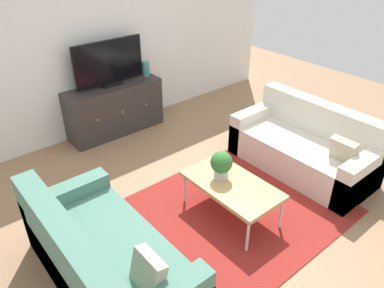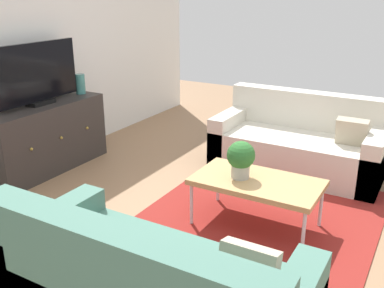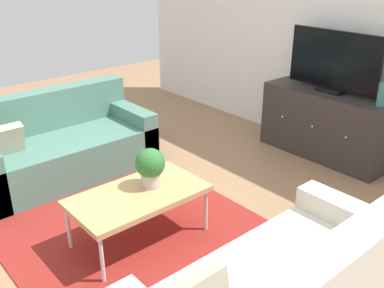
% 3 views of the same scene
% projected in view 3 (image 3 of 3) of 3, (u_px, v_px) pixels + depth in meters
% --- Properties ---
extents(ground_plane, '(10.00, 10.00, 0.00)m').
position_uv_depth(ground_plane, '(153.00, 229.00, 3.60)').
color(ground_plane, '#997251').
extents(wall_back, '(6.40, 0.12, 2.70)m').
position_uv_depth(wall_back, '(346.00, 29.00, 4.59)').
color(wall_back, white).
rests_on(wall_back, ground_plane).
extents(area_rug, '(2.50, 1.90, 0.01)m').
position_uv_depth(area_rug, '(138.00, 235.00, 3.51)').
color(area_rug, maroon).
rests_on(area_rug, ground_plane).
extents(couch_left_side, '(0.84, 1.74, 0.82)m').
position_uv_depth(couch_left_side, '(60.00, 148.00, 4.42)').
color(couch_left_side, '#4C7A6B').
rests_on(couch_left_side, ground_plane).
extents(coffee_table, '(0.57, 1.02, 0.42)m').
position_uv_depth(coffee_table, '(138.00, 197.00, 3.32)').
color(coffee_table, tan).
rests_on(coffee_table, ground_plane).
extents(potted_plant, '(0.23, 0.23, 0.31)m').
position_uv_depth(potted_plant, '(150.00, 166.00, 3.34)').
color(potted_plant, '#B7B2A8').
rests_on(potted_plant, coffee_table).
extents(tv_console, '(1.40, 0.47, 0.73)m').
position_uv_depth(tv_console, '(325.00, 125.00, 4.77)').
color(tv_console, '#332D2B').
rests_on(tv_console, ground_plane).
extents(flat_screen_tv, '(1.03, 0.16, 0.64)m').
position_uv_depth(flat_screen_tv, '(334.00, 62.00, 4.51)').
color(flat_screen_tv, black).
rests_on(flat_screen_tv, tv_console).
extents(glass_vase, '(0.11, 0.11, 0.22)m').
position_uv_depth(glass_vase, '(384.00, 94.00, 4.17)').
color(glass_vase, teal).
rests_on(glass_vase, tv_console).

